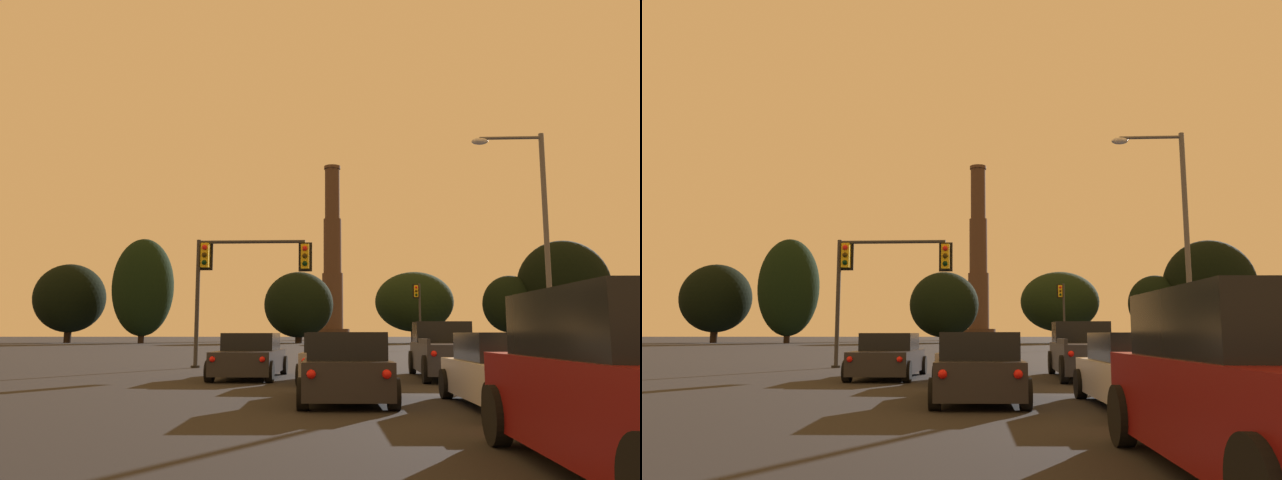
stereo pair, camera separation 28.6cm
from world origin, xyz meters
TOP-DOWN VIEW (x-y plane):
  - hatchback_center_lane_second at (0.02, 13.41)m, footprint 2.04×4.16m
  - pickup_truck_right_lane_front at (3.29, 20.79)m, footprint 2.22×5.52m
  - hatchback_center_lane_front at (-0.32, 18.71)m, footprint 2.06×4.17m
  - sedan_right_lane_second at (3.18, 12.34)m, footprint 2.18×4.77m
  - sedan_left_lane_front at (-3.09, 20.35)m, footprint 2.00×4.71m
  - traffic_light_overhead_left at (-4.66, 26.19)m, footprint 5.05×0.50m
  - traffic_light_far_right at (6.17, 55.55)m, footprint 0.78×0.50m
  - street_lamp at (7.23, 23.83)m, footprint 2.79×0.36m
  - smokestack at (-3.72, 142.66)m, footprint 7.65×7.65m
  - treeline_far_left at (10.16, 97.61)m, footprint 12.11×10.90m
  - treeline_right_mid at (31.03, 91.56)m, footprint 13.05×11.75m
  - treeline_center_right at (-7.81, 97.57)m, footprint 10.79×9.71m
  - treeline_center_left at (-30.61, 91.53)m, footprint 9.05×8.15m
  - treeline_left_mid at (23.38, 91.91)m, footprint 7.83×7.04m
  - treeline_far_right at (-43.81, 96.21)m, footprint 11.07×9.97m

SIDE VIEW (x-z plane):
  - hatchback_center_lane_second at x=0.02m, z-range -0.05..1.38m
  - hatchback_center_lane_front at x=-0.32m, z-range -0.05..1.38m
  - sedan_right_lane_second at x=3.18m, z-range -0.05..1.38m
  - sedan_left_lane_front at x=-3.09m, z-range -0.05..1.38m
  - pickup_truck_right_lane_front at x=3.29m, z-range -0.11..1.71m
  - traffic_light_far_right at x=6.17m, z-range 0.91..6.71m
  - traffic_light_overhead_left at x=-4.66m, z-range 1.42..6.81m
  - street_lamp at x=7.23m, z-range 0.95..10.07m
  - treeline_left_mid at x=23.38m, z-range 0.75..10.56m
  - treeline_center_right at x=-7.81m, z-range 0.40..11.42m
  - treeline_far_left at x=10.16m, z-range 0.84..11.78m
  - treeline_far_right at x=-43.81m, z-range 0.78..13.07m
  - treeline_right_mid at x=31.03m, z-range 0.76..15.60m
  - treeline_center_left at x=-30.61m, z-range 0.50..16.03m
  - smokestack at x=-3.72m, z-range -4.34..36.13m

